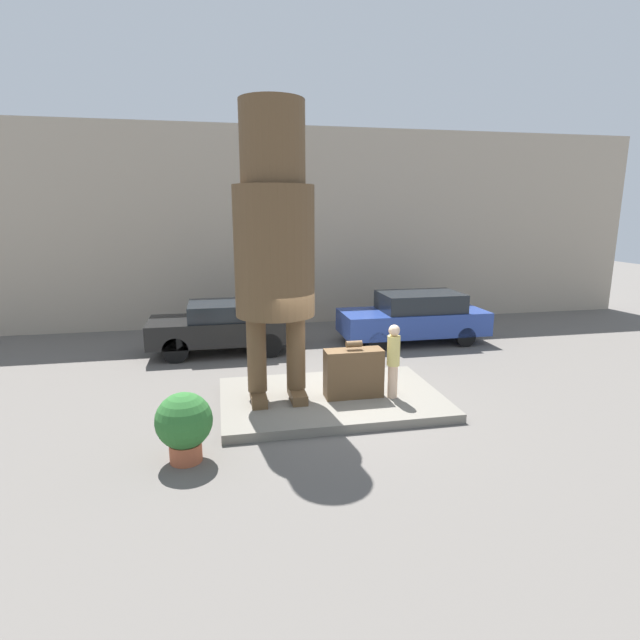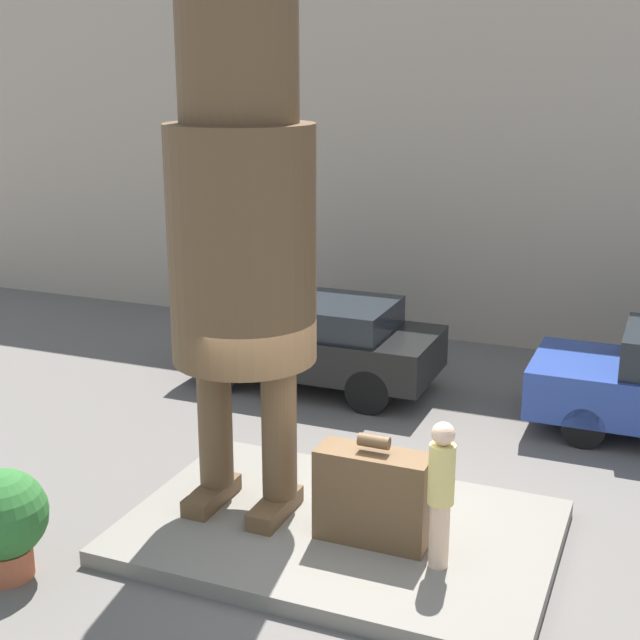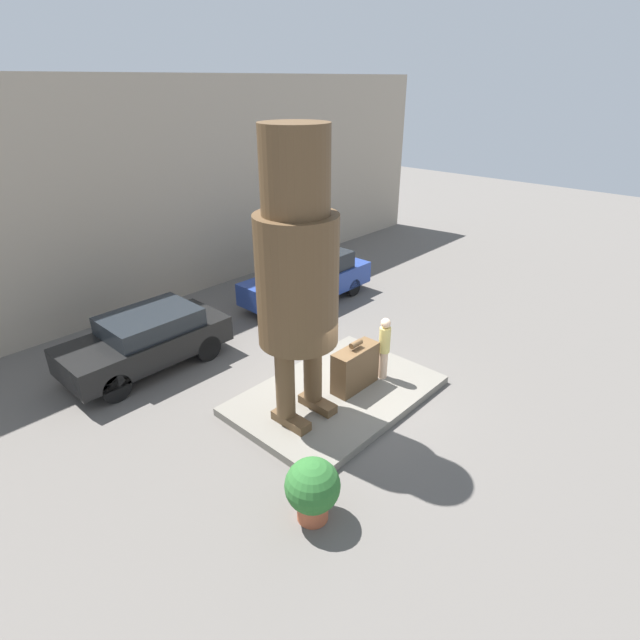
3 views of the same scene
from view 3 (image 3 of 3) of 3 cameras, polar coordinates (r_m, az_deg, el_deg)
ground_plane at (r=12.03m, az=1.91°, el=-8.93°), size 60.00×60.00×0.00m
pedestal at (r=11.98m, az=1.92°, el=-8.56°), size 4.78×3.21×0.19m
building_backdrop at (r=16.85m, az=-20.29°, el=12.86°), size 28.00×0.60×7.02m
statue_figure at (r=9.58m, az=-2.65°, el=6.60°), size 1.63×1.63×6.02m
giant_suitcase at (r=11.84m, az=4.03°, el=-5.46°), size 1.25×0.47×1.25m
tourist at (r=12.11m, az=7.37°, el=-2.94°), size 0.27×0.27×1.61m
parked_car_black at (r=13.60m, az=-19.18°, el=-2.07°), size 4.20×1.84×1.50m
parked_car_blue at (r=16.83m, az=-1.35°, el=4.88°), size 4.59×1.87×1.60m
planter_pot at (r=8.83m, az=-0.86°, el=-18.65°), size 0.95×0.95×1.21m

